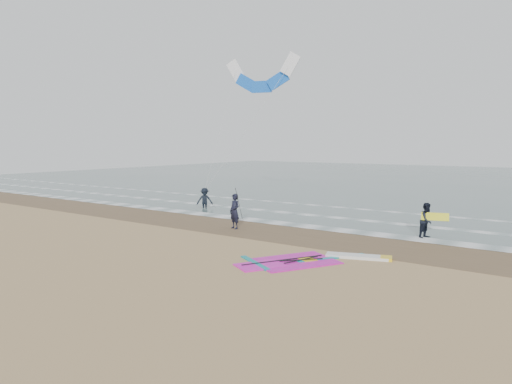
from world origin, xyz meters
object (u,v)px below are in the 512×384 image
Objects in this scene: windsurf_rig at (312,260)px; surf_kite at (262,77)px; person_standing at (235,211)px; person_wading at (205,196)px; person_walking at (427,220)px.

windsurf_rig is 0.55× the size of surf_kite.
person_standing is 13.15m from surf_kite.
windsurf_rig is 16.50m from person_wading.
person_standing reaches higher than windsurf_rig.
windsurf_rig is 2.79× the size of person_standing.
person_standing reaches higher than person_wading.
surf_kite is at bearing 10.19° from person_wading.
person_walking is at bearing -21.32° from surf_kite.
person_wading reaches higher than person_walking.
surf_kite is at bearing 90.28° from person_walking.
windsurf_rig is 7.91m from person_standing.
person_wading is (-13.73, 9.10, 0.89)m from windsurf_rig.
surf_kite is (-4.23, 8.91, 8.69)m from person_standing.
person_wading reaches higher than windsurf_rig.
person_wading is (-16.32, 1.74, 0.03)m from person_walking.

